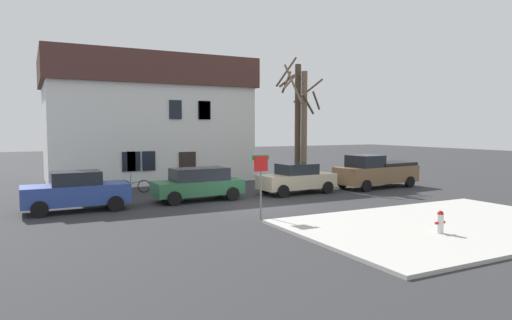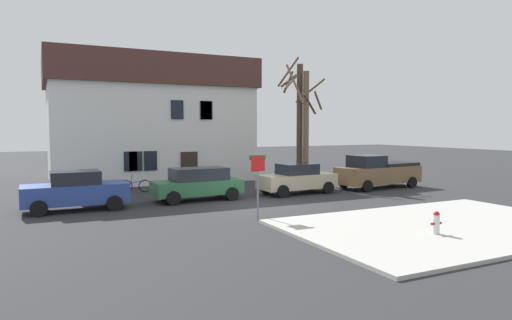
% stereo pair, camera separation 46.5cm
% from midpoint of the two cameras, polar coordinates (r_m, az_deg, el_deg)
% --- Properties ---
extents(ground_plane, '(120.00, 120.00, 0.00)m').
position_cam_midpoint_polar(ground_plane, '(21.06, 0.99, -5.81)').
color(ground_plane, '#2D2D30').
extents(sidewalk_slab, '(11.38, 7.32, 0.12)m').
position_cam_midpoint_polar(sidewalk_slab, '(17.90, 23.46, -7.72)').
color(sidewalk_slab, '#B7B5AD').
rests_on(sidewalk_slab, ground_plane).
extents(building_main, '(13.60, 8.79, 8.40)m').
position_cam_midpoint_polar(building_main, '(32.75, -13.12, 5.11)').
color(building_main, white).
rests_on(building_main, ground_plane).
extents(tree_bare_near, '(2.45, 2.47, 8.53)m').
position_cam_midpoint_polar(tree_bare_near, '(29.94, 5.93, 5.26)').
color(tree_bare_near, '#4C3D2D').
rests_on(tree_bare_near, ground_plane).
extents(tree_bare_mid, '(2.92, 2.68, 7.80)m').
position_cam_midpoint_polar(tree_bare_mid, '(29.45, 6.77, 4.84)').
color(tree_bare_mid, brown).
rests_on(tree_bare_mid, ground_plane).
extents(car_blue_sedan, '(4.41, 2.06, 1.75)m').
position_cam_midpoint_polar(car_blue_sedan, '(21.13, -21.44, -3.67)').
color(car_blue_sedan, '#2D4799').
rests_on(car_blue_sedan, ground_plane).
extents(car_green_wagon, '(4.49, 2.04, 1.64)m').
position_cam_midpoint_polar(car_green_wagon, '(22.54, -6.83, -2.98)').
color(car_green_wagon, '#2D6B42').
rests_on(car_green_wagon, ground_plane).
extents(car_beige_sedan, '(4.43, 2.11, 1.67)m').
position_cam_midpoint_polar(car_beige_sedan, '(24.77, 5.81, -2.40)').
color(car_beige_sedan, '#C6B793').
rests_on(car_beige_sedan, ground_plane).
extents(pickup_truck_brown, '(5.55, 2.50, 2.02)m').
position_cam_midpoint_polar(pickup_truck_brown, '(28.07, 15.72, -1.48)').
color(pickup_truck_brown, brown).
rests_on(pickup_truck_brown, ground_plane).
extents(fire_hydrant, '(0.42, 0.22, 0.76)m').
position_cam_midpoint_polar(fire_hydrant, '(16.13, 22.80, -7.33)').
color(fire_hydrant, silver).
rests_on(fire_hydrant, sidewalk_slab).
extents(street_sign_pole, '(0.76, 0.07, 2.55)m').
position_cam_midpoint_polar(street_sign_pole, '(17.65, 0.98, -1.83)').
color(street_sign_pole, slate).
rests_on(street_sign_pole, ground_plane).
extents(bicycle_leaning, '(1.70, 0.53, 1.03)m').
position_cam_midpoint_polar(bicycle_leaning, '(26.08, -14.64, -3.22)').
color(bicycle_leaning, black).
rests_on(bicycle_leaning, ground_plane).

